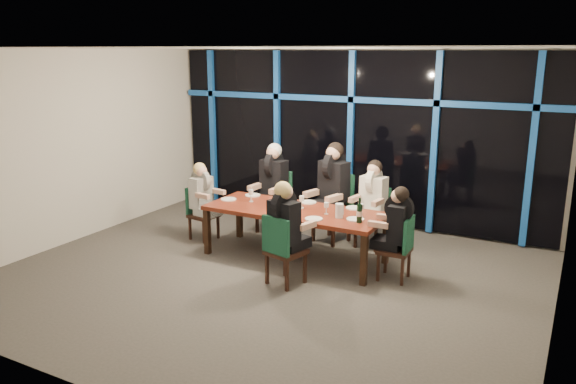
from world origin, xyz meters
name	(u,v)px	position (x,y,z in m)	size (l,w,h in m)	color
room	(266,128)	(0.00, 0.00, 2.02)	(7.04, 7.00, 3.02)	#4F4A45
window_wall	(352,135)	(0.01, 2.93, 1.55)	(6.86, 0.43, 2.94)	black
dining_table	(295,214)	(0.00, 0.80, 0.68)	(2.60, 1.00, 0.75)	maroon
chair_far_left	(276,198)	(-0.89, 1.82, 0.57)	(0.51, 0.51, 1.02)	black
chair_far_mid	(335,203)	(0.19, 1.85, 0.61)	(0.62, 0.62, 1.08)	black
chair_far_right	(374,213)	(0.83, 1.88, 0.52)	(0.49, 0.49, 0.93)	black
chair_end_left	(200,210)	(-1.76, 0.89, 0.48)	(0.45, 0.45, 0.85)	black
chair_end_right	(400,245)	(1.60, 0.74, 0.49)	(0.41, 0.41, 0.87)	black
chair_near_mid	(282,247)	(0.31, -0.15, 0.53)	(0.53, 0.53, 0.94)	black
diner_far_left	(273,175)	(-0.90, 1.74, 0.97)	(0.53, 0.65, 0.99)	black
diner_far_mid	(332,178)	(0.16, 1.76, 1.03)	(0.62, 0.73, 1.06)	black
diner_far_right	(373,191)	(0.82, 1.80, 0.89)	(0.49, 0.61, 0.91)	silver
diner_end_left	(203,190)	(-1.69, 0.88, 0.82)	(0.56, 0.46, 0.83)	black
diner_end_right	(396,219)	(1.53, 0.74, 0.83)	(0.54, 0.44, 0.85)	black
diner_near_mid	(286,218)	(0.33, -0.07, 0.90)	(0.53, 0.63, 0.92)	black
plate_far_left	(253,195)	(-0.94, 1.18, 0.76)	(0.24, 0.24, 0.01)	white
plate_far_mid	(308,202)	(0.02, 1.21, 0.76)	(0.24, 0.24, 0.01)	white
plate_far_right	(354,208)	(0.74, 1.24, 0.76)	(0.24, 0.24, 0.01)	white
plate_end_left	(229,199)	(-1.13, 0.79, 0.76)	(0.24, 0.24, 0.01)	white
plate_end_right	(355,219)	(0.96, 0.73, 0.76)	(0.24, 0.24, 0.01)	white
plate_near_mid	(314,219)	(0.46, 0.48, 0.76)	(0.24, 0.24, 0.01)	white
wine_bottle	(359,213)	(1.05, 0.64, 0.88)	(0.08, 0.08, 0.34)	black
water_pitcher	(339,211)	(0.73, 0.71, 0.85)	(0.12, 0.11, 0.20)	white
tea_light	(278,212)	(-0.12, 0.51, 0.76)	(0.04, 0.04, 0.03)	#FFA34C
wine_glass_a	(278,198)	(-0.26, 0.78, 0.89)	(0.08, 0.08, 0.19)	white
wine_glass_b	(302,199)	(0.07, 0.90, 0.88)	(0.07, 0.07, 0.18)	silver
wine_glass_c	(326,206)	(0.51, 0.79, 0.87)	(0.06, 0.06, 0.17)	silver
wine_glass_d	(251,193)	(-0.77, 0.86, 0.88)	(0.07, 0.07, 0.18)	silver
wine_glass_e	(361,207)	(0.98, 0.89, 0.89)	(0.07, 0.07, 0.19)	white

